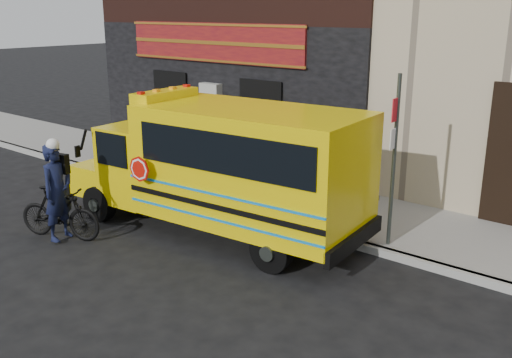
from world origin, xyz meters
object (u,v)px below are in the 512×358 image
object	(u,v)px
bicycle	(60,213)
cyclist	(58,195)
sign_pole	(394,158)
school_bus	(225,165)

from	to	relation	value
bicycle	cyclist	world-z (taller)	cyclist
sign_pole	school_bus	bearing A→B (deg)	-156.44
sign_pole	bicycle	xyz separation A→B (m)	(-5.58, -3.66, -1.35)
school_bus	cyclist	xyz separation A→B (m)	(-2.38, -2.39, -0.51)
sign_pole	cyclist	size ratio (longest dim) A/B	1.74
school_bus	sign_pole	xyz separation A→B (m)	(3.07, 1.34, 0.39)
school_bus	bicycle	xyz separation A→B (m)	(-2.50, -2.32, -0.95)
bicycle	cyclist	size ratio (longest dim) A/B	0.93
sign_pole	bicycle	distance (m)	6.81
school_bus	cyclist	size ratio (longest dim) A/B	3.54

